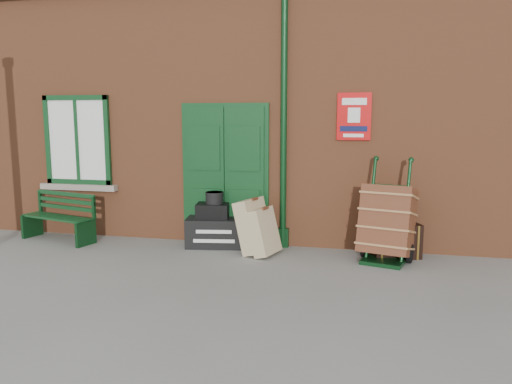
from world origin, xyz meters
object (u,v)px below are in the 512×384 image
(porter_trolley, at_px, (387,222))
(dark_trunk, at_px, (394,240))
(bench, at_px, (60,216))
(houdini_trunk, at_px, (216,232))

(porter_trolley, xyz_separation_m, dark_trunk, (0.11, 0.24, -0.31))
(bench, distance_m, houdini_trunk, 2.66)
(porter_trolley, bearing_deg, dark_trunk, 79.90)
(bench, distance_m, dark_trunk, 5.38)
(bench, height_order, dark_trunk, bench)
(bench, distance_m, porter_trolley, 5.27)
(bench, xyz_separation_m, dark_trunk, (5.38, 0.19, -0.16))
(porter_trolley, relative_size, dark_trunk, 2.08)
(houdini_trunk, height_order, porter_trolley, porter_trolley)
(bench, relative_size, houdini_trunk, 1.51)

